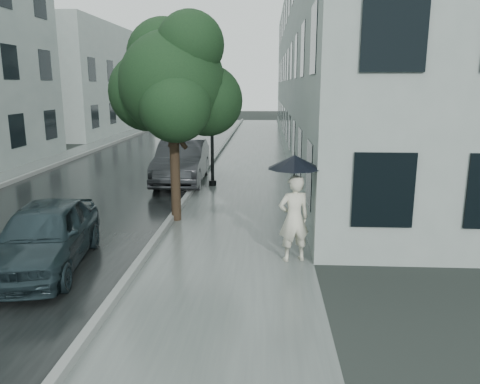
# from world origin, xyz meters

# --- Properties ---
(ground) EXTENTS (120.00, 120.00, 0.00)m
(ground) POSITION_xyz_m (0.00, 0.00, 0.00)
(ground) COLOR black
(ground) RESTS_ON ground
(sidewalk) EXTENTS (3.50, 60.00, 0.01)m
(sidewalk) POSITION_xyz_m (0.25, 12.00, 0.00)
(sidewalk) COLOR slate
(sidewalk) RESTS_ON ground
(kerb_near) EXTENTS (0.15, 60.00, 0.15)m
(kerb_near) POSITION_xyz_m (-1.57, 12.00, 0.07)
(kerb_near) COLOR slate
(kerb_near) RESTS_ON ground
(asphalt_road) EXTENTS (6.85, 60.00, 0.00)m
(asphalt_road) POSITION_xyz_m (-5.08, 12.00, 0.00)
(asphalt_road) COLOR black
(asphalt_road) RESTS_ON ground
(kerb_far) EXTENTS (0.15, 60.00, 0.15)m
(kerb_far) POSITION_xyz_m (-8.57, 12.00, 0.07)
(kerb_far) COLOR slate
(kerb_far) RESTS_ON ground
(sidewalk_far) EXTENTS (1.70, 60.00, 0.01)m
(sidewalk_far) POSITION_xyz_m (-9.50, 12.00, 0.00)
(sidewalk_far) COLOR #4C5451
(sidewalk_far) RESTS_ON ground
(building_near) EXTENTS (7.02, 36.00, 9.00)m
(building_near) POSITION_xyz_m (5.47, 19.50, 4.50)
(building_near) COLOR #8C9994
(building_near) RESTS_ON ground
(building_far_b) EXTENTS (7.02, 18.00, 8.00)m
(building_far_b) POSITION_xyz_m (-13.77, 30.00, 4.00)
(building_far_b) COLOR #8C9994
(building_far_b) RESTS_ON ground
(pedestrian) EXTENTS (0.77, 0.62, 1.83)m
(pedestrian) POSITION_xyz_m (1.58, 1.72, 0.92)
(pedestrian) COLOR beige
(pedestrian) RESTS_ON sidewalk
(umbrella) EXTENTS (1.17, 1.17, 1.36)m
(umbrella) POSITION_xyz_m (1.56, 1.74, 2.11)
(umbrella) COLOR black
(umbrella) RESTS_ON ground
(street_tree) EXTENTS (3.59, 3.26, 5.44)m
(street_tree) POSITION_xyz_m (-1.45, 4.70, 3.68)
(street_tree) COLOR #332619
(street_tree) RESTS_ON ground
(lamp_post) EXTENTS (0.83, 0.42, 5.56)m
(lamp_post) POSITION_xyz_m (-1.12, 9.09, 3.17)
(lamp_post) COLOR black
(lamp_post) RESTS_ON ground
(car_near) EXTENTS (2.12, 4.12, 1.34)m
(car_near) POSITION_xyz_m (-3.43, 1.07, 0.68)
(car_near) COLOR #1A282D
(car_near) RESTS_ON ground
(car_far) EXTENTS (1.83, 4.83, 1.57)m
(car_far) POSITION_xyz_m (-2.20, 9.69, 0.79)
(car_far) COLOR #24272A
(car_far) RESTS_ON ground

